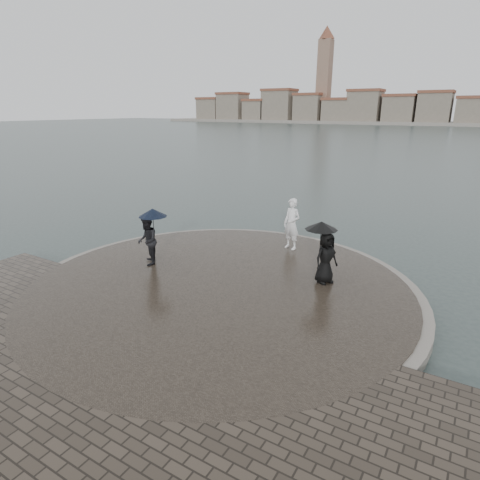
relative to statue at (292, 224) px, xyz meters
The scene contains 7 objects.
ground 7.93m from the statue, 94.04° to the right, with size 400.00×400.00×0.00m, color #2B3835.
kerb_ring 4.49m from the statue, 97.31° to the right, with size 12.50×12.50×0.32m, color gray.
quay_tip 4.49m from the statue, 97.31° to the right, with size 11.90×11.90×0.36m, color #2D261E.
statue is the anchor object (origin of this frame).
visitor_left 5.49m from the statue, 130.79° to the right, with size 1.27×1.13×2.04m.
visitor_right 3.27m from the statue, 47.70° to the right, with size 1.19×1.10×1.95m.
far_skyline 153.13m from the statue, 92.56° to the left, with size 260.00×20.00×37.00m.
Camera 1 is at (6.60, -6.11, 5.62)m, focal length 30.00 mm.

